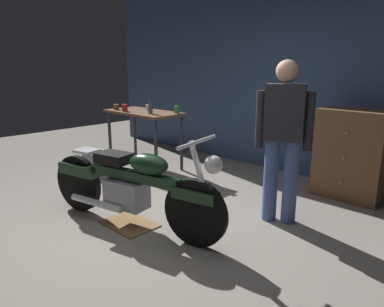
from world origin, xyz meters
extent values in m
plane|color=gray|center=(0.00, 0.00, 0.00)|extent=(12.00, 12.00, 0.00)
cube|color=#384C70|center=(0.00, 2.80, 1.55)|extent=(8.00, 0.12, 3.10)
cube|color=brown|center=(-1.81, 1.42, 0.88)|extent=(1.30, 0.64, 0.04)
cylinder|color=#2D2D33|center=(-2.40, 1.16, 0.43)|extent=(0.05, 0.05, 0.86)
cylinder|color=#2D2D33|center=(-1.22, 1.16, 0.43)|extent=(0.05, 0.05, 0.86)
cylinder|color=#2D2D33|center=(-2.40, 1.68, 0.43)|extent=(0.05, 0.05, 0.86)
cylinder|color=#2D2D33|center=(-1.22, 1.68, 0.43)|extent=(0.05, 0.05, 0.86)
cylinder|color=black|center=(0.59, 0.08, 0.32)|extent=(0.64, 0.20, 0.64)
cylinder|color=black|center=(-0.93, -0.24, 0.32)|extent=(0.64, 0.20, 0.64)
cube|color=black|center=(0.59, 0.08, 0.50)|extent=(0.46, 0.23, 0.10)
cube|color=black|center=(-0.88, -0.23, 0.50)|extent=(0.55, 0.28, 0.12)
cube|color=gray|center=(-0.22, -0.09, 0.34)|extent=(0.48, 0.32, 0.28)
cube|color=black|center=(-0.12, -0.07, 0.55)|extent=(1.10, 0.32, 0.10)
ellipsoid|color=black|center=(0.07, -0.03, 0.70)|extent=(0.48, 0.31, 0.20)
cube|color=black|center=(-0.37, -0.12, 0.70)|extent=(0.40, 0.31, 0.10)
cube|color=silver|center=(-0.76, -0.20, 0.72)|extent=(0.28, 0.24, 0.03)
cylinder|color=silver|center=(0.65, 0.09, 0.65)|extent=(0.27, 0.10, 0.68)
cylinder|color=silver|center=(0.61, 0.08, 0.98)|extent=(0.15, 0.59, 0.03)
sphere|color=silver|center=(0.77, 0.12, 0.80)|extent=(0.16, 0.16, 0.16)
cylinder|color=silver|center=(-0.48, -0.29, 0.22)|extent=(0.70, 0.21, 0.07)
cylinder|color=#465C95|center=(0.95, 1.13, 0.44)|extent=(0.15, 0.15, 0.88)
cylinder|color=#465C95|center=(0.76, 1.05, 0.44)|extent=(0.15, 0.15, 0.88)
cube|color=#26262D|center=(0.86, 1.09, 1.16)|extent=(0.44, 0.36, 0.56)
cylinder|color=#26262D|center=(1.07, 1.19, 1.08)|extent=(0.09, 0.09, 0.58)
cylinder|color=#26262D|center=(0.64, 0.99, 1.08)|extent=(0.09, 0.09, 0.58)
sphere|color=tan|center=(0.86, 1.09, 1.56)|extent=(0.22, 0.22, 0.22)
cube|color=brown|center=(1.12, 2.30, 0.55)|extent=(0.80, 0.44, 1.10)
sphere|color=tan|center=(1.12, 2.07, 0.85)|extent=(0.04, 0.04, 0.04)
sphere|color=tan|center=(1.12, 2.07, 0.55)|extent=(0.04, 0.04, 0.04)
sphere|color=tan|center=(1.12, 2.07, 0.25)|extent=(0.04, 0.04, 0.04)
cube|color=olive|center=(-0.21, -0.08, 0.01)|extent=(0.56, 0.40, 0.01)
cube|color=gray|center=(-1.96, 0.67, 0.17)|extent=(0.44, 0.32, 0.34)
cylinder|color=white|center=(-1.86, 1.56, 0.95)|extent=(0.08, 0.08, 0.09)
torus|color=white|center=(-1.81, 1.56, 0.95)|extent=(0.05, 0.01, 0.05)
cylinder|color=brown|center=(-2.30, 1.25, 0.94)|extent=(0.09, 0.09, 0.09)
torus|color=brown|center=(-2.25, 1.25, 0.95)|extent=(0.05, 0.01, 0.05)
cylinder|color=red|center=(-2.03, 1.22, 0.96)|extent=(0.09, 0.09, 0.11)
torus|color=red|center=(-1.98, 1.22, 0.96)|extent=(0.06, 0.01, 0.06)
cylinder|color=#3D7F4C|center=(-1.28, 1.64, 0.95)|extent=(0.08, 0.08, 0.11)
torus|color=#3D7F4C|center=(-1.23, 1.64, 0.96)|extent=(0.06, 0.01, 0.06)
cylinder|color=#3F4C59|center=(-1.51, 1.31, 0.99)|extent=(0.06, 0.06, 0.18)
cylinder|color=#3F4C59|center=(-1.51, 1.31, 1.10)|extent=(0.03, 0.03, 0.05)
cylinder|color=black|center=(-1.51, 1.31, 1.14)|extent=(0.03, 0.03, 0.01)
camera|label=1|loc=(2.65, -2.10, 1.63)|focal=33.46mm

